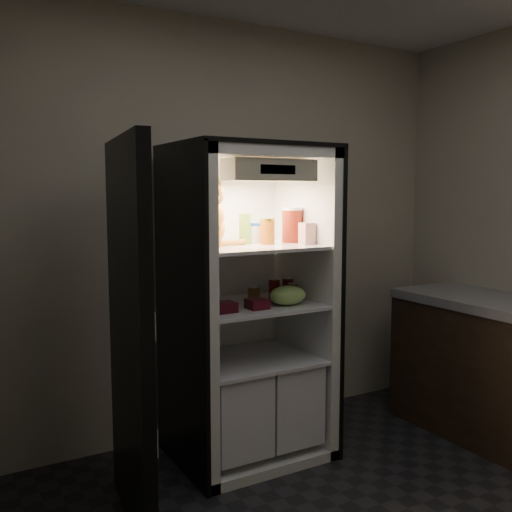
{
  "coord_description": "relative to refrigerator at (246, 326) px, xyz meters",
  "views": [
    {
      "loc": [
        -1.64,
        -1.58,
        1.59
      ],
      "look_at": [
        0.04,
        1.32,
        1.22
      ],
      "focal_mm": 40.0,
      "sensor_mm": 36.0,
      "label": 1
    }
  ],
  "objects": [
    {
      "name": "condiment_jar",
      "position": [
        0.04,
        -0.02,
        0.2
      ],
      "size": [
        0.07,
        0.07,
        0.1
      ],
      "color": "brown",
      "rests_on": "refrigerator"
    },
    {
      "name": "soda_can_c",
      "position": [
        0.26,
        -0.12,
        0.2
      ],
      "size": [
        0.06,
        0.06,
        0.11
      ],
      "color": "black",
      "rests_on": "refrigerator"
    },
    {
      "name": "soda_can_b",
      "position": [
        0.3,
        0.0,
        0.21
      ],
      "size": [
        0.07,
        0.07,
        0.12
      ],
      "color": "black",
      "rests_on": "refrigerator"
    },
    {
      "name": "pepper_jar",
      "position": [
        0.31,
        -0.03,
        0.61
      ],
      "size": [
        0.13,
        0.13,
        0.22
      ],
      "color": "maroon",
      "rests_on": "refrigerator"
    },
    {
      "name": "soda_can_a",
      "position": [
        0.2,
        -0.01,
        0.21
      ],
      "size": [
        0.07,
        0.07,
        0.13
      ],
      "color": "black",
      "rests_on": "refrigerator"
    },
    {
      "name": "room_shell",
      "position": [
        0.0,
        -1.38,
        0.83
      ],
      "size": [
        3.6,
        3.6,
        3.6
      ],
      "color": "white",
      "rests_on": "floor"
    },
    {
      "name": "cream_carton",
      "position": [
        0.32,
        -0.18,
        0.56
      ],
      "size": [
        0.08,
        0.08,
        0.13
      ],
      "primitive_type": "cube",
      "color": "white",
      "rests_on": "refrigerator"
    },
    {
      "name": "tabby_cat",
      "position": [
        -0.23,
        0.02,
        0.64
      ],
      "size": [
        0.33,
        0.38,
        0.39
      ],
      "rotation": [
        0.0,
        0.0,
        -0.25
      ],
      "color": "#C86B19",
      "rests_on": "refrigerator"
    },
    {
      "name": "berry_box_right",
      "position": [
        -0.04,
        -0.21,
        0.18
      ],
      "size": [
        0.11,
        0.11,
        0.06
      ],
      "primitive_type": "cube",
      "color": "#530D1A",
      "rests_on": "refrigerator"
    },
    {
      "name": "grape_bag",
      "position": [
        0.17,
        -0.2,
        0.21
      ],
      "size": [
        0.23,
        0.17,
        0.11
      ],
      "primitive_type": "ellipsoid",
      "color": "#87B855",
      "rests_on": "refrigerator"
    },
    {
      "name": "mayo_tub",
      "position": [
        0.08,
        0.05,
        0.56
      ],
      "size": [
        0.09,
        0.09,
        0.12
      ],
      "color": "white",
      "rests_on": "refrigerator"
    },
    {
      "name": "parmesan_shaker",
      "position": [
        0.0,
        0.02,
        0.59
      ],
      "size": [
        0.07,
        0.07,
        0.19
      ],
      "color": "#268E2D",
      "rests_on": "refrigerator"
    },
    {
      "name": "fridge_door",
      "position": [
        -0.85,
        -0.42,
        0.12
      ],
      "size": [
        0.18,
        0.87,
        1.85
      ],
      "rotation": [
        0.0,
        0.0,
        -0.13
      ],
      "color": "black",
      "rests_on": "floor"
    },
    {
      "name": "salsa_jar",
      "position": [
        0.11,
        -0.06,
        0.58
      ],
      "size": [
        0.09,
        0.09,
        0.16
      ],
      "color": "#98220D",
      "rests_on": "refrigerator"
    },
    {
      "name": "berry_box_left",
      "position": [
        -0.24,
        -0.2,
        0.18
      ],
      "size": [
        0.11,
        0.11,
        0.06
      ],
      "primitive_type": "cube",
      "color": "#530D1A",
      "rests_on": "refrigerator"
    },
    {
      "name": "refrigerator",
      "position": [
        0.0,
        0.0,
        0.0
      ],
      "size": [
        0.9,
        0.72,
        1.88
      ],
      "color": "white",
      "rests_on": "floor"
    }
  ]
}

